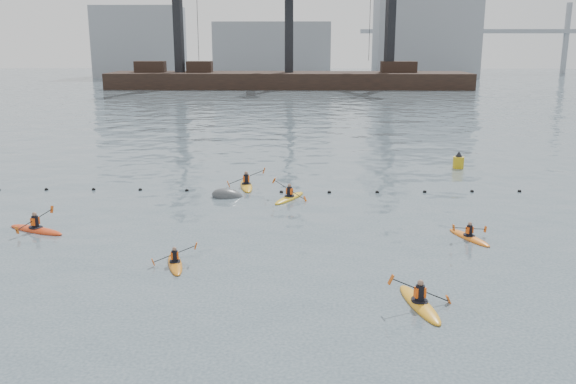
# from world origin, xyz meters

# --- Properties ---
(float_line) EXTENTS (33.24, 0.73, 0.24)m
(float_line) POSITION_xyz_m (-0.50, 22.53, 0.03)
(float_line) COLOR black
(float_line) RESTS_ON ground
(barge_pier) EXTENTS (72.00, 19.30, 29.50)m
(barge_pier) POSITION_xyz_m (-0.22, 110.00, 1.89)
(barge_pier) COLOR black
(barge_pier) RESTS_ON ground
(skyline) EXTENTS (141.00, 28.00, 22.00)m
(skyline) POSITION_xyz_m (2.23, 150.27, 9.25)
(skyline) COLOR gray
(skyline) RESTS_ON ground
(kayaker_0) EXTENTS (1.90, 2.88, 1.02)m
(kayaker_0) POSITION_xyz_m (-3.15, 9.53, 0.09)
(kayaker_0) COLOR #C36A12
(kayaker_0) RESTS_ON ground
(kayaker_1) EXTENTS (2.41, 3.56, 1.38)m
(kayaker_1) POSITION_xyz_m (6.44, 5.61, 0.11)
(kayaker_1) COLOR orange
(kayaker_1) RESTS_ON ground
(kayaker_2) EXTENTS (3.46, 2.20, 1.16)m
(kayaker_2) POSITION_xyz_m (-11.05, 14.13, 0.11)
(kayaker_2) COLOR red
(kayaker_2) RESTS_ON ground
(kayaker_3) EXTENTS (2.14, 3.27, 1.32)m
(kayaker_3) POSITION_xyz_m (1.53, 20.72, 0.10)
(kayaker_3) COLOR gold
(kayaker_3) RESTS_ON ground
(kayaker_4) EXTENTS (1.87, 2.95, 0.94)m
(kayaker_4) POSITION_xyz_m (10.30, 13.32, 0.09)
(kayaker_4) COLOR orange
(kayaker_4) RESTS_ON ground
(kayaker_5) EXTENTS (2.51, 3.71, 1.36)m
(kayaker_5) POSITION_xyz_m (-1.34, 23.86, 0.11)
(kayaker_5) COLOR orange
(kayaker_5) RESTS_ON ground
(mooring_buoy) EXTENTS (2.25, 1.40, 1.37)m
(mooring_buoy) POSITION_xyz_m (-2.24, 21.19, 0.00)
(mooring_buoy) COLOR #424547
(mooring_buoy) RESTS_ON ground
(nav_buoy) EXTENTS (0.80, 0.80, 1.46)m
(nav_buoy) POSITION_xyz_m (14.00, 30.10, 0.44)
(nav_buoy) COLOR gold
(nav_buoy) RESTS_ON ground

